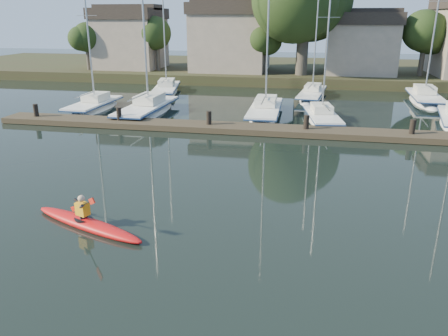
% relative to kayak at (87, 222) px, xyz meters
% --- Properties ---
extents(ground, '(160.00, 160.00, 0.00)m').
position_rel_kayak_xyz_m(ground, '(4.02, -0.12, -0.19)').
color(ground, black).
rests_on(ground, ground).
extents(kayak, '(4.84, 2.37, 1.58)m').
position_rel_kayak_xyz_m(kayak, '(0.00, 0.00, 0.00)').
color(kayak, red).
rests_on(kayak, ground).
extents(dock, '(34.00, 2.00, 1.80)m').
position_rel_kayak_xyz_m(dock, '(4.02, 13.88, 0.01)').
color(dock, '#3F3324').
rests_on(dock, ground).
extents(sailboat_0, '(2.16, 7.56, 11.97)m').
position_rel_kayak_xyz_m(sailboat_0, '(-9.08, 18.35, -0.39)').
color(sailboat_0, white).
rests_on(sailboat_0, ground).
extents(sailboat_1, '(2.55, 9.56, 15.55)m').
position_rel_kayak_xyz_m(sailboat_1, '(-4.54, 17.75, -0.40)').
color(sailboat_1, white).
rests_on(sailboat_1, ground).
extents(sailboat_2, '(2.37, 9.36, 15.43)m').
position_rel_kayak_xyz_m(sailboat_2, '(4.00, 18.93, -0.38)').
color(sailboat_2, white).
rests_on(sailboat_2, ground).
extents(sailboat_3, '(3.00, 7.45, 11.68)m').
position_rel_kayak_xyz_m(sailboat_3, '(8.02, 17.77, -0.36)').
color(sailboat_3, white).
rests_on(sailboat_3, ground).
extents(sailboat_5, '(3.84, 9.10, 14.68)m').
position_rel_kayak_xyz_m(sailboat_5, '(-6.19, 27.13, -0.37)').
color(sailboat_5, white).
rests_on(sailboat_5, ground).
extents(sailboat_6, '(2.91, 9.23, 14.43)m').
position_rel_kayak_xyz_m(sailboat_6, '(7.26, 27.20, -0.36)').
color(sailboat_6, white).
rests_on(sailboat_6, ground).
extents(sailboat_7, '(2.66, 8.63, 13.76)m').
position_rel_kayak_xyz_m(sailboat_7, '(16.55, 26.86, -0.40)').
color(sailboat_7, white).
rests_on(sailboat_7, ground).
extents(shore, '(90.00, 25.25, 12.75)m').
position_rel_kayak_xyz_m(shore, '(5.63, 40.17, 3.04)').
color(shore, '#2C341A').
rests_on(shore, ground).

